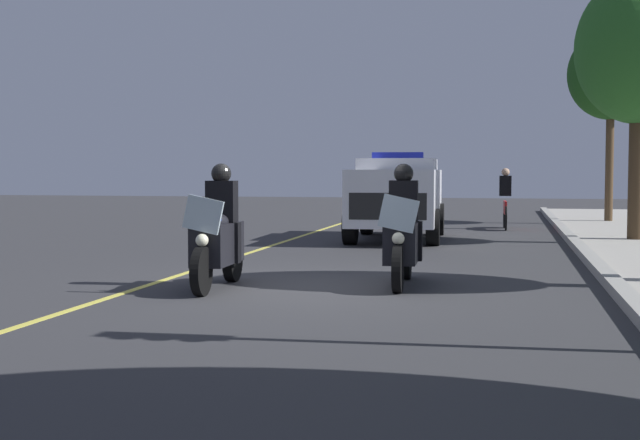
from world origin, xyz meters
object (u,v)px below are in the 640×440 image
(police_motorcycle_lead_left, at_px, (218,238))
(tree_far_back, at_px, (639,50))
(police_suv, at_px, (397,194))
(police_motorcycle_lead_right, at_px, (402,236))
(tree_behind_suv, at_px, (611,75))
(cyclist_background, at_px, (505,199))

(police_motorcycle_lead_left, bearing_deg, tree_far_back, 143.17)
(police_suv, bearing_deg, tree_far_back, 89.72)
(police_motorcycle_lead_right, xyz_separation_m, police_suv, (-8.14, -1.08, 0.37))
(police_motorcycle_lead_left, distance_m, tree_behind_suv, 18.00)
(police_suv, bearing_deg, police_motorcycle_lead_left, -8.69)
(police_motorcycle_lead_left, distance_m, cyclist_background, 13.70)
(police_suv, distance_m, cyclist_background, 4.87)
(police_motorcycle_lead_left, bearing_deg, police_motorcycle_lead_right, 108.42)
(police_motorcycle_lead_left, height_order, police_motorcycle_lead_right, same)
(police_motorcycle_lead_left, distance_m, police_motorcycle_lead_right, 2.58)
(tree_behind_suv, bearing_deg, police_suv, -37.51)
(police_motorcycle_lead_left, distance_m, police_suv, 9.07)
(police_motorcycle_lead_left, distance_m, tree_far_back, 11.71)
(police_suv, relative_size, tree_far_back, 0.85)
(police_motorcycle_lead_left, relative_size, tree_far_back, 0.37)
(police_motorcycle_lead_left, xyz_separation_m, police_suv, (-8.96, 1.37, 0.37))
(police_motorcycle_lead_left, height_order, tree_far_back, tree_far_back)
(police_motorcycle_lead_left, relative_size, police_suv, 0.43)
(police_suv, distance_m, tree_behind_suv, 9.73)
(police_motorcycle_lead_right, distance_m, tree_far_back, 9.83)
(police_motorcycle_lead_right, height_order, tree_far_back, tree_far_back)
(police_motorcycle_lead_left, height_order, tree_behind_suv, tree_behind_suv)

